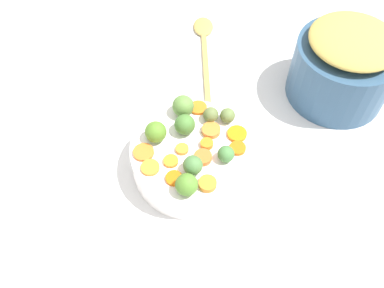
# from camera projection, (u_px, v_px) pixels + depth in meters

# --- Properties ---
(tabletop) EXTENTS (2.40, 2.40, 0.02)m
(tabletop) POSITION_uv_depth(u_px,v_px,m) (171.00, 174.00, 0.84)
(tabletop) COLOR silver
(tabletop) RESTS_ON ground
(serving_bowl_carrots) EXTENTS (0.24, 0.24, 0.07)m
(serving_bowl_carrots) POSITION_uv_depth(u_px,v_px,m) (192.00, 157.00, 0.81)
(serving_bowl_carrots) COLOR white
(serving_bowl_carrots) RESTS_ON tabletop
(metal_pot) EXTENTS (0.22, 0.22, 0.14)m
(metal_pot) POSITION_uv_depth(u_px,v_px,m) (341.00, 71.00, 0.90)
(metal_pot) COLOR #2E4F6E
(metal_pot) RESTS_ON tabletop
(stuffing_mound) EXTENTS (0.18, 0.18, 0.04)m
(stuffing_mound) POSITION_uv_depth(u_px,v_px,m) (354.00, 40.00, 0.83)
(stuffing_mound) COLOR tan
(stuffing_mound) RESTS_ON metal_pot
(carrot_slice_0) EXTENTS (0.04, 0.04, 0.01)m
(carrot_slice_0) POSITION_uv_depth(u_px,v_px,m) (198.00, 108.00, 0.83)
(carrot_slice_0) COLOR orange
(carrot_slice_0) RESTS_ON serving_bowl_carrots
(carrot_slice_1) EXTENTS (0.03, 0.03, 0.01)m
(carrot_slice_1) POSITION_uv_depth(u_px,v_px,m) (182.00, 149.00, 0.77)
(carrot_slice_1) COLOR orange
(carrot_slice_1) RESTS_ON serving_bowl_carrots
(carrot_slice_2) EXTENTS (0.04, 0.04, 0.01)m
(carrot_slice_2) POSITION_uv_depth(u_px,v_px,m) (238.00, 148.00, 0.77)
(carrot_slice_2) COLOR orange
(carrot_slice_2) RESTS_ON serving_bowl_carrots
(carrot_slice_3) EXTENTS (0.06, 0.06, 0.01)m
(carrot_slice_3) POSITION_uv_depth(u_px,v_px,m) (144.00, 152.00, 0.77)
(carrot_slice_3) COLOR orange
(carrot_slice_3) RESTS_ON serving_bowl_carrots
(carrot_slice_4) EXTENTS (0.05, 0.05, 0.01)m
(carrot_slice_4) POSITION_uv_depth(u_px,v_px,m) (211.00, 130.00, 0.80)
(carrot_slice_4) COLOR orange
(carrot_slice_4) RESTS_ON serving_bowl_carrots
(carrot_slice_5) EXTENTS (0.05, 0.05, 0.01)m
(carrot_slice_5) POSITION_uv_depth(u_px,v_px,m) (203.00, 157.00, 0.76)
(carrot_slice_5) COLOR orange
(carrot_slice_5) RESTS_ON serving_bowl_carrots
(carrot_slice_6) EXTENTS (0.05, 0.05, 0.01)m
(carrot_slice_6) POSITION_uv_depth(u_px,v_px,m) (150.00, 167.00, 0.75)
(carrot_slice_6) COLOR orange
(carrot_slice_6) RESTS_ON serving_bowl_carrots
(carrot_slice_7) EXTENTS (0.05, 0.05, 0.01)m
(carrot_slice_7) POSITION_uv_depth(u_px,v_px,m) (237.00, 134.00, 0.79)
(carrot_slice_7) COLOR orange
(carrot_slice_7) RESTS_ON serving_bowl_carrots
(carrot_slice_8) EXTENTS (0.03, 0.03, 0.01)m
(carrot_slice_8) POSITION_uv_depth(u_px,v_px,m) (171.00, 161.00, 0.76)
(carrot_slice_8) COLOR orange
(carrot_slice_8) RESTS_ON serving_bowl_carrots
(carrot_slice_9) EXTENTS (0.04, 0.04, 0.01)m
(carrot_slice_9) POSITION_uv_depth(u_px,v_px,m) (174.00, 178.00, 0.74)
(carrot_slice_9) COLOR orange
(carrot_slice_9) RESTS_ON serving_bowl_carrots
(carrot_slice_10) EXTENTS (0.03, 0.03, 0.01)m
(carrot_slice_10) POSITION_uv_depth(u_px,v_px,m) (208.00, 184.00, 0.73)
(carrot_slice_10) COLOR orange
(carrot_slice_10) RESTS_ON serving_bowl_carrots
(carrot_slice_11) EXTENTS (0.03, 0.03, 0.01)m
(carrot_slice_11) POSITION_uv_depth(u_px,v_px,m) (207.00, 144.00, 0.78)
(carrot_slice_11) COLOR orange
(carrot_slice_11) RESTS_ON serving_bowl_carrots
(brussels_sprout_0) EXTENTS (0.03, 0.03, 0.03)m
(brussels_sprout_0) POSITION_uv_depth(u_px,v_px,m) (228.00, 115.00, 0.81)
(brussels_sprout_0) COLOR olive
(brussels_sprout_0) RESTS_ON serving_bowl_carrots
(brussels_sprout_1) EXTENTS (0.04, 0.04, 0.04)m
(brussels_sprout_1) POSITION_uv_depth(u_px,v_px,m) (154.00, 133.00, 0.77)
(brussels_sprout_1) COLOR #558529
(brussels_sprout_1) RESTS_ON serving_bowl_carrots
(brussels_sprout_2) EXTENTS (0.04, 0.04, 0.04)m
(brussels_sprout_2) POSITION_uv_depth(u_px,v_px,m) (187.00, 185.00, 0.71)
(brussels_sprout_2) COLOR #50822C
(brussels_sprout_2) RESTS_ON serving_bowl_carrots
(brussels_sprout_3) EXTENTS (0.04, 0.04, 0.04)m
(brussels_sprout_3) POSITION_uv_depth(u_px,v_px,m) (183.00, 106.00, 0.81)
(brussels_sprout_3) COLOR #5B863C
(brussels_sprout_3) RESTS_ON serving_bowl_carrots
(brussels_sprout_4) EXTENTS (0.03, 0.03, 0.03)m
(brussels_sprout_4) POSITION_uv_depth(u_px,v_px,m) (226.00, 154.00, 0.75)
(brussels_sprout_4) COLOR #467D3F
(brussels_sprout_4) RESTS_ON serving_bowl_carrots
(brussels_sprout_5) EXTENTS (0.04, 0.04, 0.04)m
(brussels_sprout_5) POSITION_uv_depth(u_px,v_px,m) (193.00, 165.00, 0.74)
(brussels_sprout_5) COLOR #49793E
(brussels_sprout_5) RESTS_ON serving_bowl_carrots
(brussels_sprout_6) EXTENTS (0.03, 0.03, 0.03)m
(brussels_sprout_6) POSITION_uv_depth(u_px,v_px,m) (211.00, 115.00, 0.81)
(brussels_sprout_6) COLOR #60713C
(brussels_sprout_6) RESTS_ON serving_bowl_carrots
(brussels_sprout_7) EXTENTS (0.04, 0.04, 0.04)m
(brussels_sprout_7) POSITION_uv_depth(u_px,v_px,m) (185.00, 125.00, 0.79)
(brussels_sprout_7) COLOR #457731
(brussels_sprout_7) RESTS_ON serving_bowl_carrots
(wooden_spoon) EXTENTS (0.29, 0.23, 0.01)m
(wooden_spoon) POSITION_uv_depth(u_px,v_px,m) (204.00, 42.00, 1.05)
(wooden_spoon) COLOR #AD9048
(wooden_spoon) RESTS_ON tabletop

